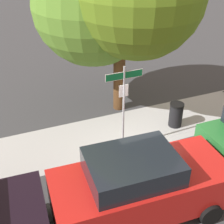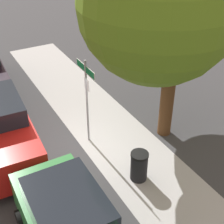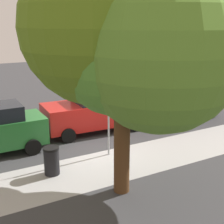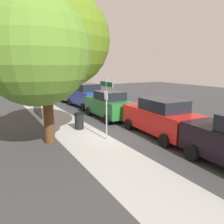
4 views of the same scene
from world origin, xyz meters
TOP-DOWN VIEW (x-y plane):
  - ground_plane at (0.00, 0.00)m, footprint 60.00×60.00m
  - sidewalk_strip at (2.00, 1.30)m, footprint 24.00×2.60m
  - street_sign at (-0.46, 0.40)m, footprint 1.27×0.07m
  - shade_tree at (0.29, 2.85)m, footprint 5.72×6.03m
  - trash_bin at (2.02, 0.90)m, footprint 0.55×0.55m

SIDE VIEW (x-z plane):
  - ground_plane at x=0.00m, z-range 0.00..0.00m
  - sidewalk_strip at x=2.00m, z-range 0.00..0.00m
  - trash_bin at x=2.02m, z-range 0.00..0.98m
  - street_sign at x=-0.46m, z-range 0.59..3.70m
  - shade_tree at x=0.29m, z-range 0.92..8.12m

